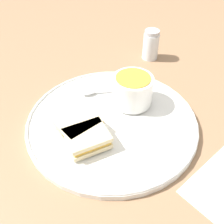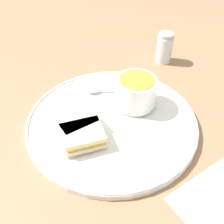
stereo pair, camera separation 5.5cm
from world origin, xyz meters
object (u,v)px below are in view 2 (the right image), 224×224
object	(u,v)px
sandwich_half_far	(83,136)
salt_shaker	(164,48)
soup_bowl	(136,92)
sandwich_half_near	(77,123)
spoon	(98,90)

from	to	relation	value
sandwich_half_far	salt_shaker	size ratio (longest dim) A/B	0.95
soup_bowl	sandwich_half_near	world-z (taller)	soup_bowl
soup_bowl	sandwich_half_near	bearing A→B (deg)	12.05
soup_bowl	sandwich_half_far	size ratio (longest dim) A/B	1.12
sandwich_half_near	sandwich_half_far	xyz separation A→B (m)	(-0.00, 0.04, 0.00)
soup_bowl	sandwich_half_near	size ratio (longest dim) A/B	0.99
sandwich_half_far	soup_bowl	bearing A→B (deg)	-154.28
spoon	sandwich_half_near	xyz separation A→B (m)	(0.08, 0.10, 0.01)
spoon	sandwich_half_far	world-z (taller)	sandwich_half_far
spoon	soup_bowl	bearing A→B (deg)	152.63
spoon	salt_shaker	xyz separation A→B (m)	(-0.23, -0.09, 0.02)
sandwich_half_far	salt_shaker	bearing A→B (deg)	-142.53
soup_bowl	sandwich_half_far	bearing A→B (deg)	25.72
soup_bowl	spoon	size ratio (longest dim) A/B	0.73
spoon	salt_shaker	bearing A→B (deg)	-137.74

